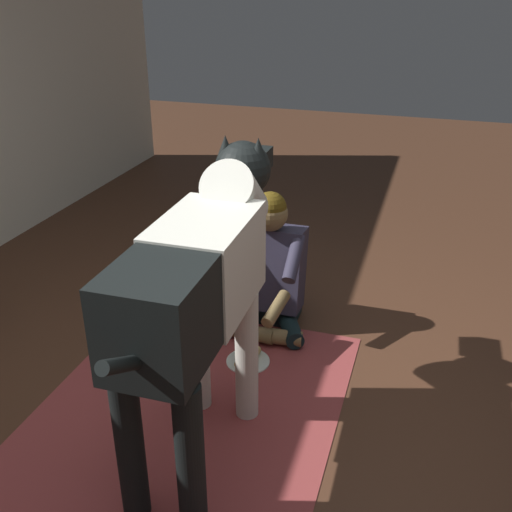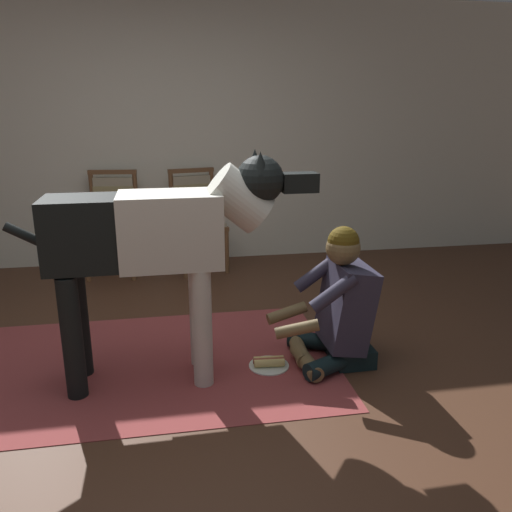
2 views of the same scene
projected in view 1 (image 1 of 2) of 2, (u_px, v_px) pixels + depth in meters
name	position (u px, v px, depth m)	size (l,w,h in m)	color
ground_plane	(237.00, 441.00, 2.82)	(15.01, 15.01, 0.00)	#4D2E1E
area_rug	(156.00, 460.00, 2.70)	(2.56, 1.50, 0.01)	#953A3A
person_sitting_on_floor	(269.00, 273.00, 3.61)	(0.65, 0.58, 0.88)	black
large_dog	(202.00, 278.00, 2.47)	(1.71, 0.38, 1.34)	silver
hot_dog_on_plate	(248.00, 359.00, 3.38)	(0.25, 0.25, 0.06)	white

